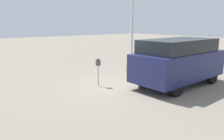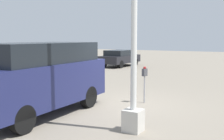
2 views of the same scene
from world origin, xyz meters
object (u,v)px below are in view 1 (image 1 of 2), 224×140
parked_van (179,60)px  parking_meter_far (192,51)px  parking_meter_near (98,66)px  lamp_post (132,35)px

parked_van → parking_meter_far: bearing=23.0°
parking_meter_near → parking_meter_far: (7.08, -0.31, 0.19)m
parking_meter_far → lamp_post: bearing=175.1°
lamp_post → parked_van: lamp_post is taller
parking_meter_far → parked_van: 4.51m
parking_meter_near → parking_meter_far: size_ratio=0.83×
parking_meter_near → lamp_post: size_ratio=0.19×
parking_meter_near → parking_meter_far: parking_meter_far is taller
parking_meter_far → parked_van: (-4.10, -1.89, 0.03)m
parking_meter_far → parked_van: bearing=-142.7°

